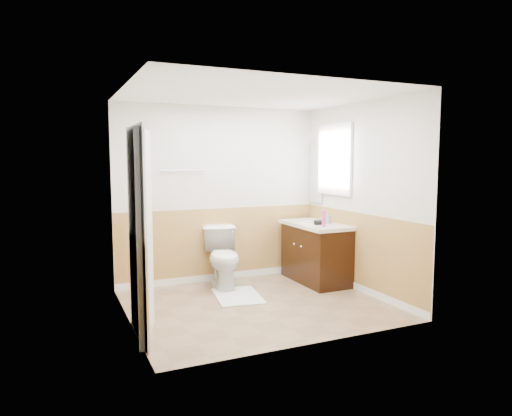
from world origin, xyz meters
name	(u,v)px	position (x,y,z in m)	size (l,w,h in m)	color
floor	(257,305)	(0.00, 0.00, 0.00)	(3.00, 3.00, 0.00)	#8C7051
ceiling	(257,94)	(0.00, 0.00, 2.50)	(3.00, 3.00, 0.00)	white
wall_back	(220,194)	(0.00, 1.30, 1.25)	(3.00, 3.00, 0.00)	silver
wall_front	(314,214)	(0.00, -1.30, 1.25)	(3.00, 3.00, 0.00)	silver
wall_left	(127,207)	(-1.50, 0.00, 1.25)	(3.00, 3.00, 0.00)	silver
wall_right	(361,198)	(1.50, 0.00, 1.25)	(3.00, 3.00, 0.00)	silver
wainscot_back	(221,246)	(0.00, 1.29, 0.50)	(3.00, 3.00, 0.00)	tan
wainscot_front	(313,292)	(0.00, -1.29, 0.50)	(3.00, 3.00, 0.00)	tan
wainscot_left	(130,277)	(-1.49, 0.00, 0.50)	(2.60, 2.60, 0.00)	tan
wainscot_right	(359,254)	(1.49, 0.00, 0.50)	(2.60, 2.60, 0.00)	tan
toilet	(223,257)	(-0.10, 0.91, 0.41)	(0.46, 0.81, 0.82)	white
bath_mat	(238,296)	(-0.10, 0.39, 0.01)	(0.55, 0.80, 0.02)	silver
vanity_cabinet	(316,254)	(1.21, 0.63, 0.40)	(0.55, 1.10, 0.80)	black
vanity_knob_left	(301,247)	(0.91, 0.53, 0.55)	(0.03, 0.03, 0.03)	silver
vanity_knob_right	(294,244)	(0.91, 0.73, 0.55)	(0.03, 0.03, 0.03)	silver
countertop	(316,225)	(1.20, 0.63, 0.83)	(0.60, 1.15, 0.05)	beige
sink_basin	(311,221)	(1.21, 0.78, 0.86)	(0.36, 0.36, 0.02)	white
faucet	(322,216)	(1.39, 0.78, 0.92)	(0.02, 0.02, 0.14)	silver
lotion_bottle	(324,219)	(1.11, 0.28, 0.96)	(0.05, 0.05, 0.22)	#D13680
soap_dispenser	(328,217)	(1.33, 0.52, 0.94)	(0.08, 0.08, 0.17)	#959EA8
hair_dryer_body	(319,222)	(1.16, 0.48, 0.89)	(0.07, 0.07, 0.14)	black
hair_dryer_handle	(316,224)	(1.13, 0.51, 0.86)	(0.03, 0.03, 0.07)	black
mirror_panel	(316,173)	(1.48, 1.10, 1.55)	(0.02, 0.35, 0.90)	silver
window_frame	(335,159)	(1.47, 0.59, 1.75)	(0.04, 0.80, 1.00)	white
window_glass	(335,159)	(1.49, 0.59, 1.75)	(0.01, 0.70, 0.90)	white
door	(145,235)	(-1.40, -0.45, 1.02)	(0.05, 0.80, 2.04)	white
door_frame	(137,234)	(-1.48, -0.45, 1.03)	(0.02, 0.92, 2.10)	white
door_knob	(145,236)	(-1.34, -0.12, 0.95)	(0.06, 0.06, 0.06)	silver
towel_bar	(183,170)	(-0.55, 1.25, 1.60)	(0.02, 0.02, 0.62)	silver
tp_holder_bar	(215,233)	(-0.10, 1.23, 0.70)	(0.02, 0.02, 0.14)	silver
tp_roll	(215,233)	(-0.10, 1.23, 0.70)	(0.11, 0.11, 0.10)	white
tp_sheet	(215,241)	(-0.10, 1.23, 0.59)	(0.10, 0.01, 0.16)	white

